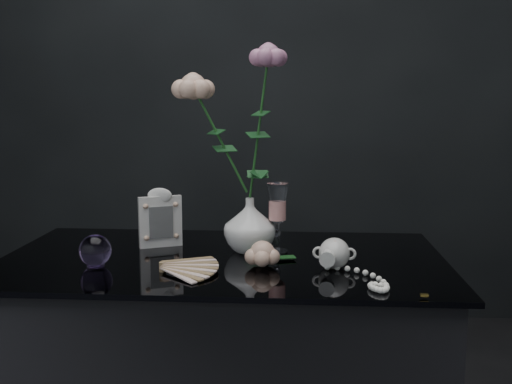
# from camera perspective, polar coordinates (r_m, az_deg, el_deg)

# --- Properties ---
(vase) EXTENTS (0.15, 0.15, 0.13)m
(vase) POSITION_cam_1_polar(r_m,az_deg,el_deg) (1.47, -0.59, -3.15)
(vase) COLOR white
(vase) RESTS_ON table
(wine_glass) EXTENTS (0.05, 0.05, 0.17)m
(wine_glass) POSITION_cam_1_polar(r_m,az_deg,el_deg) (1.46, 2.05, -2.50)
(wine_glass) COLOR white
(wine_glass) RESTS_ON table
(picture_frame) EXTENTS (0.14, 0.13, 0.15)m
(picture_frame) POSITION_cam_1_polar(r_m,az_deg,el_deg) (1.54, -9.10, -2.41)
(picture_frame) COLOR white
(picture_frame) RESTS_ON table
(paperweight) EXTENTS (0.08, 0.08, 0.07)m
(paperweight) POSITION_cam_1_polar(r_m,az_deg,el_deg) (1.40, -15.07, -5.40)
(paperweight) COLOR #AF88DE
(paperweight) RESTS_ON table
(paper_fan) EXTENTS (0.30, 0.27, 0.03)m
(paper_fan) POSITION_cam_1_polar(r_m,az_deg,el_deg) (1.33, -8.90, -6.97)
(paper_fan) COLOR #F8E6C6
(paper_fan) RESTS_ON table
(loose_rose) EXTENTS (0.17, 0.20, 0.06)m
(loose_rose) POSITION_cam_1_polar(r_m,az_deg,el_deg) (1.35, 0.60, -5.90)
(loose_rose) COLOR #E1AE91
(loose_rose) RESTS_ON table
(pearl_jar) EXTENTS (0.26, 0.27, 0.07)m
(pearl_jar) POSITION_cam_1_polar(r_m,az_deg,el_deg) (1.35, 7.47, -5.68)
(pearl_jar) COLOR silver
(pearl_jar) RESTS_ON table
(roses) EXTENTS (0.26, 0.11, 0.42)m
(roses) POSITION_cam_1_polar(r_m,az_deg,el_deg) (1.44, -1.97, 6.79)
(roses) COLOR beige
(roses) RESTS_ON vase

